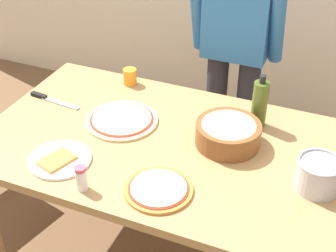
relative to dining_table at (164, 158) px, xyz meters
name	(u,v)px	position (x,y,z in m)	size (l,w,h in m)	color
dining_table	(164,158)	(0.00, 0.00, 0.00)	(1.60, 0.96, 0.76)	#A37A4C
person_cook	(236,40)	(0.10, 0.76, 0.27)	(0.49, 0.25, 1.62)	#2D2D38
pizza_raw_on_board	(122,120)	(-0.24, 0.07, 0.10)	(0.33, 0.33, 0.02)	beige
pizza_cooked_on_tray	(159,189)	(0.11, -0.30, 0.10)	(0.26, 0.26, 0.02)	#C67A33
plate_with_slice	(59,160)	(-0.34, -0.29, 0.10)	(0.26, 0.26, 0.02)	white
popcorn_bowl	(228,132)	(0.26, 0.09, 0.15)	(0.28, 0.28, 0.11)	brown
olive_oil_bottle	(260,104)	(0.34, 0.28, 0.20)	(0.07, 0.07, 0.26)	#47561E
steel_pot	(318,174)	(0.66, -0.05, 0.16)	(0.17, 0.17, 0.13)	#B7B7BC
cup_orange	(130,77)	(-0.36, 0.40, 0.13)	(0.07, 0.07, 0.09)	orange
salt_shaker	(81,178)	(-0.17, -0.40, 0.14)	(0.04, 0.04, 0.11)	white
chef_knife	(49,99)	(-0.66, 0.10, 0.10)	(0.29, 0.05, 0.02)	silver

